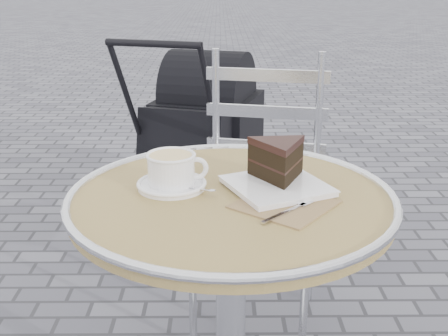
{
  "coord_description": "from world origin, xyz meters",
  "views": [
    {
      "loc": [
        -0.03,
        -1.13,
        1.2
      ],
      "look_at": [
        -0.02,
        0.04,
        0.78
      ],
      "focal_mm": 45.0,
      "sensor_mm": 36.0,
      "label": 1
    }
  ],
  "objects_px": {
    "baby_stroller": "(202,135)",
    "cake_plate_set": "(279,166)",
    "cappuccino_set": "(172,173)",
    "bistro_chair": "(262,159)",
    "cafe_table": "(231,262)"
  },
  "relations": [
    {
      "from": "cappuccino_set",
      "to": "baby_stroller",
      "type": "relative_size",
      "value": 0.17
    },
    {
      "from": "bistro_chair",
      "to": "baby_stroller",
      "type": "xyz_separation_m",
      "value": [
        -0.23,
        0.84,
        -0.16
      ]
    },
    {
      "from": "baby_stroller",
      "to": "cake_plate_set",
      "type": "bearing_deg",
      "value": -64.59
    },
    {
      "from": "cappuccino_set",
      "to": "cake_plate_set",
      "type": "relative_size",
      "value": 0.49
    },
    {
      "from": "cafe_table",
      "to": "cake_plate_set",
      "type": "xyz_separation_m",
      "value": [
        0.11,
        0.05,
        0.21
      ]
    },
    {
      "from": "cafe_table",
      "to": "cappuccino_set",
      "type": "xyz_separation_m",
      "value": [
        -0.13,
        0.05,
        0.2
      ]
    },
    {
      "from": "bistro_chair",
      "to": "baby_stroller",
      "type": "relative_size",
      "value": 0.95
    },
    {
      "from": "bistro_chair",
      "to": "baby_stroller",
      "type": "distance_m",
      "value": 0.88
    },
    {
      "from": "baby_stroller",
      "to": "cafe_table",
      "type": "bearing_deg",
      "value": -68.85
    },
    {
      "from": "cappuccino_set",
      "to": "baby_stroller",
      "type": "distance_m",
      "value": 1.51
    },
    {
      "from": "cafe_table",
      "to": "cake_plate_set",
      "type": "bearing_deg",
      "value": 25.66
    },
    {
      "from": "cafe_table",
      "to": "bistro_chair",
      "type": "xyz_separation_m",
      "value": [
        0.12,
        0.68,
        0.02
      ]
    },
    {
      "from": "cappuccino_set",
      "to": "cake_plate_set",
      "type": "distance_m",
      "value": 0.24
    },
    {
      "from": "cake_plate_set",
      "to": "bistro_chair",
      "type": "xyz_separation_m",
      "value": [
        0.01,
        0.63,
        -0.2
      ]
    },
    {
      "from": "cafe_table",
      "to": "cappuccino_set",
      "type": "bearing_deg",
      "value": 160.9
    }
  ]
}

